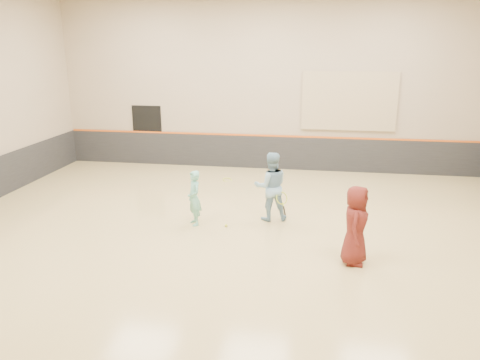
% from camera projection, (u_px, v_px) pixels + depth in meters
% --- Properties ---
extents(room, '(15.04, 12.04, 6.22)m').
position_uv_depth(room, '(241.00, 198.00, 11.23)').
color(room, tan).
rests_on(room, ground).
extents(wainscot_back, '(14.90, 0.04, 1.20)m').
position_uv_depth(wainscot_back, '(267.00, 152.00, 16.95)').
color(wainscot_back, '#232326').
rests_on(wainscot_back, floor).
extents(accent_stripe, '(14.90, 0.03, 0.06)m').
position_uv_depth(accent_stripe, '(267.00, 136.00, 16.77)').
color(accent_stripe, '#D85914').
rests_on(accent_stripe, wall_back).
extents(acoustic_panel, '(3.20, 0.08, 2.00)m').
position_uv_depth(acoustic_panel, '(349.00, 101.00, 15.98)').
color(acoustic_panel, tan).
rests_on(acoustic_panel, wall_back).
extents(doorway, '(1.10, 0.05, 2.20)m').
position_uv_depth(doorway, '(148.00, 135.00, 17.51)').
color(doorway, black).
rests_on(doorway, floor).
extents(girl, '(0.55, 0.61, 1.39)m').
position_uv_depth(girl, '(194.00, 198.00, 11.62)').
color(girl, '#6FC0AD').
rests_on(girl, floor).
extents(instructor, '(1.01, 0.87, 1.78)m').
position_uv_depth(instructor, '(271.00, 186.00, 11.90)').
color(instructor, '#7CA6C0').
rests_on(instructor, floor).
extents(young_man, '(0.65, 0.89, 1.67)m').
position_uv_depth(young_man, '(355.00, 225.00, 9.50)').
color(young_man, '#5A1A15').
rests_on(young_man, floor).
extents(held_racket, '(0.33, 0.33, 0.69)m').
position_uv_depth(held_racket, '(282.00, 198.00, 11.72)').
color(held_racket, '#BCD12D').
rests_on(held_racket, instructor).
extents(spare_racket, '(0.69, 0.69, 0.17)m').
position_uv_depth(spare_racket, '(227.00, 178.00, 15.59)').
color(spare_racket, '#B5CD2D').
rests_on(spare_racket, floor).
extents(ball_under_racket, '(0.07, 0.07, 0.07)m').
position_uv_depth(ball_under_racket, '(226.00, 225.00, 11.63)').
color(ball_under_racket, '#C8D431').
rests_on(ball_under_racket, floor).
extents(ball_in_hand, '(0.07, 0.07, 0.07)m').
position_uv_depth(ball_in_hand, '(362.00, 215.00, 9.35)').
color(ball_in_hand, gold).
rests_on(ball_in_hand, young_man).
extents(ball_beside_spare, '(0.07, 0.07, 0.07)m').
position_uv_depth(ball_beside_spare, '(265.00, 187.00, 14.79)').
color(ball_beside_spare, '#C9DB32').
rests_on(ball_beside_spare, floor).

